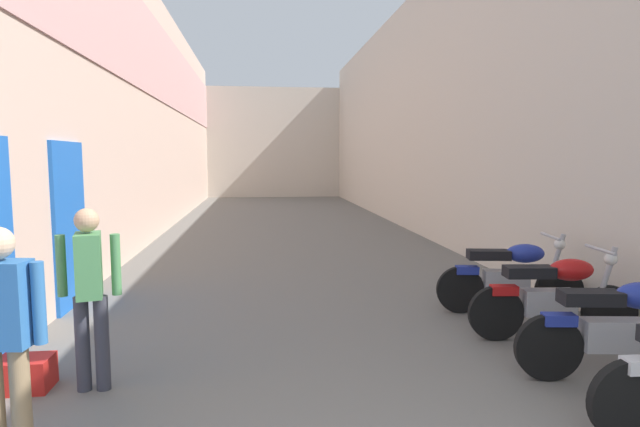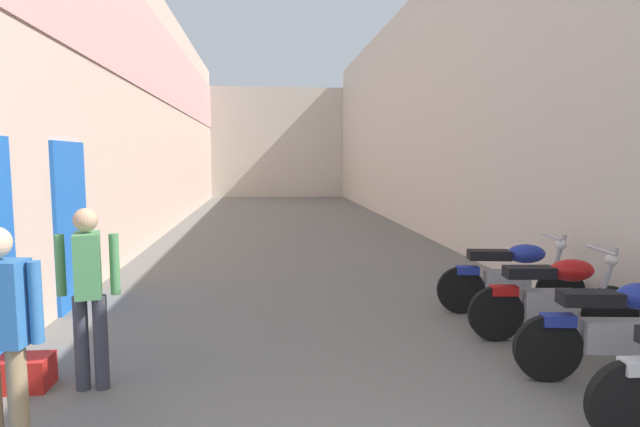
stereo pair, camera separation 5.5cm
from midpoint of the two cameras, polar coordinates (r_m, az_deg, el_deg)
ground_plane at (r=12.33m, az=-2.51°, el=-3.21°), size 41.03×41.03×0.00m
building_left at (r=14.39m, az=-17.42°, el=10.30°), size 0.45×25.03×6.18m
building_right at (r=14.82m, az=10.85°, el=10.52°), size 0.45×25.03×6.33m
building_far_end at (r=27.68m, az=-4.63°, el=7.64°), size 9.64×2.00×5.51m
motorcycle_second at (r=5.44m, az=30.20°, el=-10.63°), size 1.84×0.58×1.04m
motorcycle_third at (r=6.30m, az=24.39°, el=-8.13°), size 1.85×0.58×1.04m
motorcycle_fourth at (r=7.15m, az=20.31°, el=-6.31°), size 1.84×0.58×1.04m
pedestrian_by_doorway at (r=3.88m, az=-31.06°, el=-10.84°), size 0.52×0.24×1.57m
pedestrian_mid_alley at (r=4.88m, az=-23.55°, el=-7.12°), size 0.52×0.38×1.57m
plastic_crate at (r=5.36m, az=-29.22°, el=-14.86°), size 0.44×0.32×0.28m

